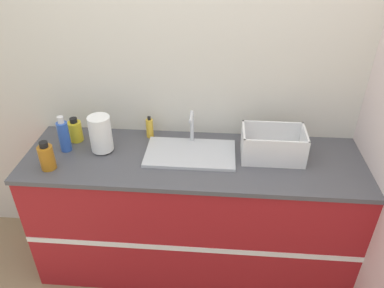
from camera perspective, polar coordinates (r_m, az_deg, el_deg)
wall_back at (r=2.46m, az=0.95°, el=9.59°), size 4.51×0.06×2.60m
counter_cabinet at (r=2.63m, az=0.29°, el=-10.43°), size 2.14×0.65×0.93m
sink at (r=2.36m, az=-0.26°, el=-1.22°), size 0.56×0.33×0.24m
paper_towel_roll at (r=2.41m, az=-13.76°, el=1.50°), size 0.14×0.14×0.24m
dish_rack at (r=2.36m, az=12.19°, el=-0.45°), size 0.38×0.24×0.19m
bottle_yellow at (r=2.59m, az=-17.34°, el=1.95°), size 0.09×0.09×0.17m
bottle_amber at (r=2.37m, az=-21.27°, el=-1.83°), size 0.09×0.09×0.18m
bottle_blue at (r=2.49m, az=-18.94°, el=1.21°), size 0.07×0.07×0.24m
soap_dispenser at (r=2.53m, az=-6.46°, el=2.46°), size 0.05×0.05×0.15m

